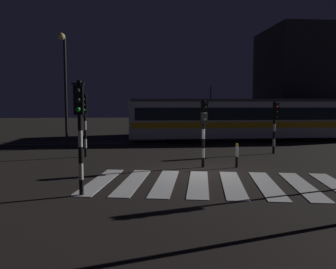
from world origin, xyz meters
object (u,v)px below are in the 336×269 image
Objects in this scene: traffic_light_corner_far_right at (275,119)px; bollard_island_edge at (237,155)px; traffic_light_corner_near_left at (79,120)px; traffic_light_corner_far_left at (85,115)px; tram at (244,119)px; traffic_light_median_centre at (204,123)px; street_lamp_trackside_left at (65,77)px.

bollard_island_edge is (-3.41, -4.06, -1.43)m from traffic_light_corner_far_right.
traffic_light_corner_near_left is (-9.65, -8.41, 0.38)m from traffic_light_corner_far_right.
traffic_light_corner_far_left reaches higher than bollard_island_edge.
tram is (9.96, 15.05, -0.61)m from traffic_light_corner_near_left.
tram is at bearing 63.74° from traffic_light_median_centre.
traffic_light_corner_far_left reaches higher than traffic_light_median_centre.
traffic_light_median_centre is 0.85× the size of traffic_light_corner_near_left.
traffic_light_corner_near_left is at bearing -138.93° from traffic_light_corner_far_right.
traffic_light_corner_far_left is 8.20m from traffic_light_corner_near_left.
street_lamp_trackside_left is (-1.76, 3.82, 2.30)m from traffic_light_corner_far_left.
traffic_light_corner_far_left is 4.79m from street_lamp_trackside_left.
tram is at bearing 32.19° from traffic_light_corner_far_left.
traffic_light_corner_far_left is 0.48× the size of street_lamp_trackside_left.
traffic_light_median_centre is 1.01× the size of traffic_light_corner_far_right.
traffic_light_median_centre is 0.17× the size of tram.
traffic_light_corner_far_right is at bearing 1.50° from traffic_light_corner_far_left.
bollard_island_edge is at bearing -40.15° from street_lamp_trackside_left.
traffic_light_corner_far_left is 0.96× the size of traffic_light_corner_near_left.
traffic_light_corner_far_left is at bearing -178.50° from traffic_light_corner_far_right.
bollard_island_edge is at bearing -27.53° from traffic_light_corner_far_left.
traffic_light_corner_far_left is at bearing 147.54° from traffic_light_median_centre.
traffic_light_corner_far_right is 0.84× the size of traffic_light_corner_near_left.
traffic_light_corner_far_right is at bearing -92.67° from tram.
bollard_island_edge is at bearing -130.01° from traffic_light_corner_far_right.
traffic_light_median_centre is (5.76, -3.67, -0.25)m from traffic_light_corner_far_left.
traffic_light_corner_far_right is 0.42× the size of street_lamp_trackside_left.
tram is at bearing 70.83° from bollard_island_edge.
traffic_light_corner_near_left is 3.23× the size of bollard_island_edge.
bollard_island_edge is (9.02, -7.61, -4.00)m from street_lamp_trackside_left.
traffic_light_corner_far_left is 6.84m from traffic_light_median_centre.
traffic_light_corner_far_right is (4.91, 3.95, -0.02)m from traffic_light_median_centre.
traffic_light_corner_near_left is (1.02, -8.13, 0.10)m from traffic_light_corner_far_left.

